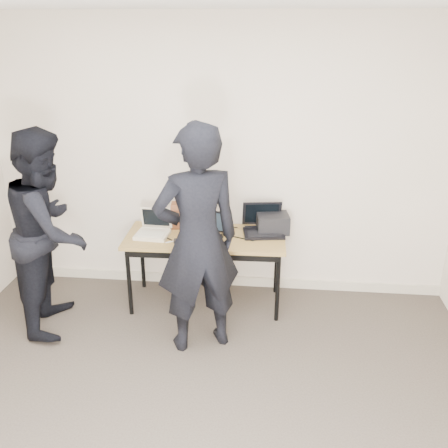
# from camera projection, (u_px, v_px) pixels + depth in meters

# --- Properties ---
(room) EXTENTS (4.60, 4.60, 2.80)m
(room) POSITION_uv_depth(u_px,v_px,m) (176.00, 265.00, 2.75)
(room) COLOR #423A32
(room) RESTS_ON ground
(desk) EXTENTS (1.51, 0.68, 0.72)m
(desk) POSITION_uv_depth(u_px,v_px,m) (205.00, 242.00, 4.72)
(desk) COLOR olive
(desk) RESTS_ON ground
(laptop_beige) EXTENTS (0.32, 0.31, 0.24)m
(laptop_beige) POSITION_uv_depth(u_px,v_px,m) (153.00, 230.00, 4.71)
(laptop_beige) COLOR beige
(laptop_beige) RESTS_ON desk
(laptop_center) EXTENTS (0.40, 0.39, 0.26)m
(laptop_center) POSITION_uv_depth(u_px,v_px,m) (204.00, 232.00, 4.64)
(laptop_center) COLOR black
(laptop_center) RESTS_ON desk
(laptop_right) EXTENTS (0.43, 0.41, 0.28)m
(laptop_right) POSITION_uv_depth(u_px,v_px,m) (263.00, 226.00, 4.77)
(laptop_right) COLOR black
(laptop_right) RESTS_ON desk
(leather_satchel) EXTENTS (0.38, 0.22, 0.25)m
(leather_satchel) POSITION_uv_depth(u_px,v_px,m) (190.00, 215.00, 4.87)
(leather_satchel) COLOR #5F3019
(leather_satchel) RESTS_ON desk
(tissue) EXTENTS (0.15, 0.12, 0.08)m
(tissue) POSITION_uv_depth(u_px,v_px,m) (193.00, 199.00, 4.81)
(tissue) COLOR white
(tissue) RESTS_ON leather_satchel
(equipment_box) EXTENTS (0.33, 0.29, 0.17)m
(equipment_box) POSITION_uv_depth(u_px,v_px,m) (273.00, 223.00, 4.78)
(equipment_box) COLOR black
(equipment_box) RESTS_ON desk
(power_brick) EXTENTS (0.09, 0.07, 0.03)m
(power_brick) POSITION_uv_depth(u_px,v_px,m) (179.00, 241.00, 4.55)
(power_brick) COLOR black
(power_brick) RESTS_ON desk
(cables) EXTENTS (1.15, 0.44, 0.01)m
(cables) POSITION_uv_depth(u_px,v_px,m) (210.00, 236.00, 4.69)
(cables) COLOR silver
(cables) RESTS_ON desk
(person_typist) EXTENTS (0.83, 0.71, 1.93)m
(person_typist) POSITION_uv_depth(u_px,v_px,m) (197.00, 241.00, 3.99)
(person_typist) COLOR black
(person_typist) RESTS_ON ground
(person_observer) EXTENTS (0.82, 0.98, 1.81)m
(person_observer) POSITION_uv_depth(u_px,v_px,m) (49.00, 231.00, 4.34)
(person_observer) COLOR black
(person_observer) RESTS_ON ground
(baseboard) EXTENTS (4.50, 0.03, 0.10)m
(baseboard) POSITION_uv_depth(u_px,v_px,m) (221.00, 280.00, 5.30)
(baseboard) COLOR #BFB69F
(baseboard) RESTS_ON ground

